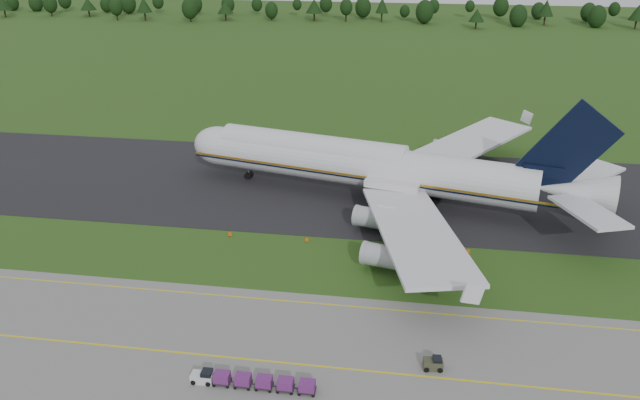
% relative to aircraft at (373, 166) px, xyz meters
% --- Properties ---
extents(ground, '(600.00, 600.00, 0.00)m').
position_rel_aircraft_xyz_m(ground, '(-7.44, -24.15, -5.97)').
color(ground, '#264715').
rests_on(ground, ground).
extents(taxiway, '(300.00, 40.00, 0.08)m').
position_rel_aircraft_xyz_m(taxiway, '(-7.44, 3.85, -5.93)').
color(taxiway, black).
rests_on(taxiway, ground).
extents(apron_markings, '(300.00, 30.20, 0.01)m').
position_rel_aircraft_xyz_m(apron_markings, '(-7.44, -51.13, -5.91)').
color(apron_markings, yellow).
rests_on(apron_markings, apron).
extents(tree_line, '(529.14, 22.72, 11.74)m').
position_rel_aircraft_xyz_m(tree_line, '(-0.43, 195.45, 0.38)').
color(tree_line, black).
rests_on(tree_line, ground).
extents(aircraft, '(74.77, 70.78, 20.91)m').
position_rel_aircraft_xyz_m(aircraft, '(0.00, 0.00, 0.00)').
color(aircraft, silver).
rests_on(aircraft, ground).
extents(baggage_train, '(13.33, 1.41, 1.36)m').
position_rel_aircraft_xyz_m(baggage_train, '(-9.03, -50.40, -5.18)').
color(baggage_train, silver).
rests_on(baggage_train, apron).
extents(utility_cart, '(2.20, 1.46, 1.15)m').
position_rel_aircraft_xyz_m(utility_cart, '(9.83, -44.69, -5.35)').
color(utility_cart, '#383A28').
rests_on(utility_cart, apron).
extents(edge_markers, '(36.52, 0.30, 0.60)m').
position_rel_aircraft_xyz_m(edge_markers, '(-2.60, -17.85, -5.70)').
color(edge_markers, '#F45407').
rests_on(edge_markers, ground).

